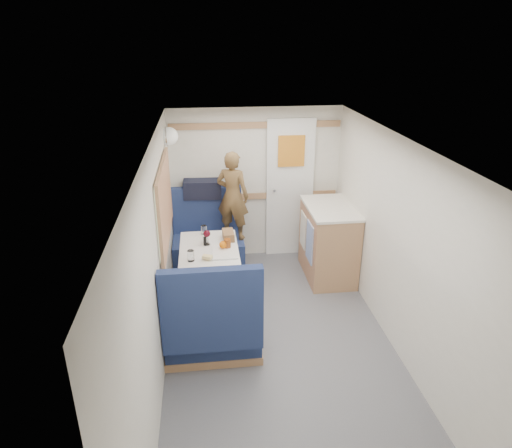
{
  "coord_description": "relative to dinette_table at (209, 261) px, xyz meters",
  "views": [
    {
      "loc": [
        -0.66,
        -3.4,
        2.85
      ],
      "look_at": [
        -0.16,
        0.9,
        1.02
      ],
      "focal_mm": 32.0,
      "sensor_mm": 36.0,
      "label": 1
    }
  ],
  "objects": [
    {
      "name": "dinette_table",
      "position": [
        0.0,
        0.0,
        0.0
      ],
      "size": [
        0.62,
        0.92,
        0.72
      ],
      "color": "white",
      "rests_on": "floor"
    },
    {
      "name": "person",
      "position": [
        0.32,
        0.83,
        0.44
      ],
      "size": [
        0.48,
        0.41,
        1.11
      ],
      "primitive_type": "imported",
      "rotation": [
        0.0,
        0.0,
        2.72
      ],
      "color": "brown",
      "rests_on": "bench_far"
    },
    {
      "name": "ledge",
      "position": [
        -0.0,
        1.12,
        0.31
      ],
      "size": [
        0.9,
        0.14,
        0.04
      ],
      "primitive_type": "cube",
      "color": "#A66D4A",
      "rests_on": "bench_far"
    },
    {
      "name": "tumbler_mid",
      "position": [
        -0.05,
        0.38,
        0.21
      ],
      "size": [
        0.06,
        0.06,
        0.11
      ],
      "primitive_type": "cylinder",
      "color": "silver",
      "rests_on": "dinette_table"
    },
    {
      "name": "duffel_bag",
      "position": [
        -0.04,
        1.12,
        0.45
      ],
      "size": [
        0.48,
        0.25,
        0.23
      ],
      "primitive_type": "cube",
      "rotation": [
        0.0,
        0.0,
        -0.05
      ],
      "color": "black",
      "rests_on": "ledge"
    },
    {
      "name": "wall_back",
      "position": [
        0.65,
        1.25,
        0.43
      ],
      "size": [
        2.2,
        0.02,
        2.0
      ],
      "primitive_type": "cube",
      "color": "silver",
      "rests_on": "floor"
    },
    {
      "name": "wall_left",
      "position": [
        -0.45,
        -1.0,
        0.43
      ],
      "size": [
        0.02,
        4.5,
        2.0
      ],
      "primitive_type": "cube",
      "color": "silver",
      "rests_on": "floor"
    },
    {
      "name": "orange_fruit",
      "position": [
        0.15,
        -0.05,
        0.21
      ],
      "size": [
        0.08,
        0.08,
        0.08
      ],
      "primitive_type": "sphere",
      "color": "#E44E0A",
      "rests_on": "tray"
    },
    {
      "name": "rear_door",
      "position": [
        1.1,
        1.22,
        0.41
      ],
      "size": [
        0.62,
        0.12,
        1.86
      ],
      "color": "white",
      "rests_on": "wall_back"
    },
    {
      "name": "tumbler_left",
      "position": [
        -0.18,
        -0.27,
        0.21
      ],
      "size": [
        0.07,
        0.07,
        0.11
      ],
      "primitive_type": "cylinder",
      "color": "white",
      "rests_on": "dinette_table"
    },
    {
      "name": "oak_trim_low",
      "position": [
        0.65,
        1.23,
        0.28
      ],
      "size": [
        2.15,
        0.02,
        0.08
      ],
      "primitive_type": "cube",
      "color": "#A66D4A",
      "rests_on": "wall_back"
    },
    {
      "name": "wine_glass",
      "position": [
        -0.01,
        0.09,
        0.28
      ],
      "size": [
        0.08,
        0.08,
        0.17
      ],
      "color": "white",
      "rests_on": "dinette_table"
    },
    {
      "name": "dome_light",
      "position": [
        -0.39,
        0.85,
        1.18
      ],
      "size": [
        0.2,
        0.2,
        0.2
      ],
      "primitive_type": "sphere",
      "color": "white",
      "rests_on": "wall_left"
    },
    {
      "name": "beer_glass",
      "position": [
        0.2,
        -0.04,
        0.21
      ],
      "size": [
        0.07,
        0.07,
        0.11
      ],
      "primitive_type": "cylinder",
      "color": "brown",
      "rests_on": "dinette_table"
    },
    {
      "name": "bench_far",
      "position": [
        -0.0,
        0.86,
        -0.27
      ],
      "size": [
        0.9,
        0.59,
        1.05
      ],
      "color": "#17224A",
      "rests_on": "floor"
    },
    {
      "name": "floor",
      "position": [
        0.65,
        -1.0,
        -0.57
      ],
      "size": [
        4.5,
        4.5,
        0.0
      ],
      "primitive_type": "plane",
      "color": "#515156",
      "rests_on": "ground"
    },
    {
      "name": "tumbler_right",
      "position": [
        -0.03,
        0.14,
        0.21
      ],
      "size": [
        0.06,
        0.06,
        0.1
      ],
      "primitive_type": "cylinder",
      "color": "white",
      "rests_on": "dinette_table"
    },
    {
      "name": "bread_loaf",
      "position": [
        0.22,
        0.21,
        0.2
      ],
      "size": [
        0.13,
        0.22,
        0.09
      ],
      "primitive_type": "cube",
      "rotation": [
        0.0,
        0.0,
        0.05
      ],
      "color": "olive",
      "rests_on": "dinette_table"
    },
    {
      "name": "ceiling",
      "position": [
        0.65,
        -1.0,
        1.43
      ],
      "size": [
        4.5,
        4.5,
        0.0
      ],
      "primitive_type": "plane",
      "rotation": [
        3.14,
        0.0,
        0.0
      ],
      "color": "silver",
      "rests_on": "wall_back"
    },
    {
      "name": "oak_trim_high",
      "position": [
        0.65,
        1.23,
        1.21
      ],
      "size": [
        2.15,
        0.02,
        0.08
      ],
      "primitive_type": "cube",
      "color": "#A66D4A",
      "rests_on": "wall_back"
    },
    {
      "name": "pepper_grinder",
      "position": [
        -0.04,
        0.08,
        0.2
      ],
      "size": [
        0.04,
        0.04,
        0.09
      ],
      "primitive_type": "cylinder",
      "color": "black",
      "rests_on": "dinette_table"
    },
    {
      "name": "cheese_block",
      "position": [
        -0.02,
        -0.27,
        0.19
      ],
      "size": [
        0.11,
        0.09,
        0.03
      ],
      "primitive_type": "cube",
      "rotation": [
        0.0,
        0.0,
        -0.41
      ],
      "color": "#F6ED8E",
      "rests_on": "tray"
    },
    {
      "name": "wall_right",
      "position": [
        1.75,
        -1.0,
        0.43
      ],
      "size": [
        0.02,
        4.5,
        2.0
      ],
      "primitive_type": "cube",
      "color": "silver",
      "rests_on": "floor"
    },
    {
      "name": "bench_near",
      "position": [
        -0.0,
        -0.86,
        -0.27
      ],
      "size": [
        0.9,
        0.59,
        1.05
      ],
      "color": "#17224A",
      "rests_on": "floor"
    },
    {
      "name": "side_window",
      "position": [
        -0.43,
        0.0,
        0.68
      ],
      "size": [
        0.04,
        1.3,
        0.72
      ],
      "primitive_type": "cube",
      "color": "#A5AB91",
      "rests_on": "wall_left"
    },
    {
      "name": "tray",
      "position": [
        0.16,
        -0.13,
        0.16
      ],
      "size": [
        0.26,
        0.34,
        0.02
      ],
      "primitive_type": "cube",
      "rotation": [
        0.0,
        0.0,
        0.01
      ],
      "color": "white",
      "rests_on": "dinette_table"
    },
    {
      "name": "galley_counter",
      "position": [
        1.47,
        0.55,
        -0.1
      ],
      "size": [
        0.57,
        0.92,
        0.92
      ],
      "color": "#A66D4A",
      "rests_on": "floor"
    }
  ]
}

